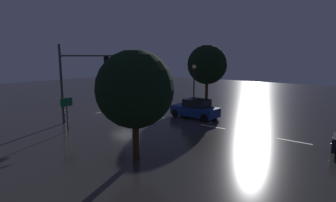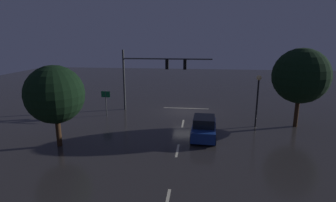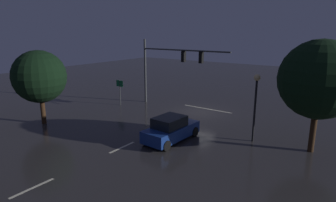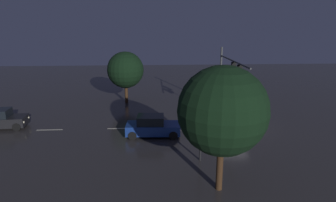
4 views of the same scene
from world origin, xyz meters
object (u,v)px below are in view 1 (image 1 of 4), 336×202
at_px(car_approaching, 195,109).
at_px(tree_left_near, 207,65).
at_px(street_lamp_left_kerb, 194,77).
at_px(traffic_signal_assembly, 93,69).
at_px(route_sign, 67,107).
at_px(tree_right_near, 135,89).

bearing_deg(car_approaching, tree_left_near, -156.17).
height_order(car_approaching, street_lamp_left_kerb, street_lamp_left_kerb).
height_order(traffic_signal_assembly, street_lamp_left_kerb, traffic_signal_assembly).
distance_m(car_approaching, route_sign, 10.85).
bearing_deg(traffic_signal_assembly, tree_left_near, 163.86).
height_order(route_sign, tree_left_near, tree_left_near).
relative_size(traffic_signal_assembly, tree_left_near, 1.37).
relative_size(traffic_signal_assembly, car_approaching, 2.11).
xyz_separation_m(street_lamp_left_kerb, tree_left_near, (-3.50, -0.44, 1.25)).
bearing_deg(street_lamp_left_kerb, route_sign, -7.14).
relative_size(traffic_signal_assembly, street_lamp_left_kerb, 2.05).
bearing_deg(route_sign, street_lamp_left_kerb, 172.86).
bearing_deg(tree_right_near, car_approaching, -164.33).
distance_m(tree_left_near, tree_right_near, 19.60).
height_order(street_lamp_left_kerb, tree_right_near, tree_right_near).
bearing_deg(tree_right_near, street_lamp_left_kerb, -158.04).
bearing_deg(street_lamp_left_kerb, traffic_signal_assembly, -23.57).
distance_m(traffic_signal_assembly, route_sign, 5.60).
distance_m(car_approaching, tree_right_near, 11.22).
xyz_separation_m(route_sign, tree_left_near, (-17.70, 1.33, 2.66)).
xyz_separation_m(traffic_signal_assembly, route_sign, (4.29, 2.54, -2.55)).
relative_size(traffic_signal_assembly, route_sign, 3.69).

